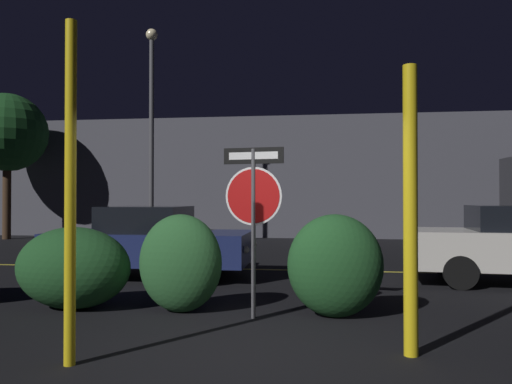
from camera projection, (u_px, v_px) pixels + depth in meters
The scene contains 12 objects.
ground_plane at pixel (250, 354), 5.18m from camera, with size 260.00×260.00×0.00m, color black.
road_center_stripe at pixel (289, 270), 11.26m from camera, with size 42.47×0.12×0.01m, color gold.
stop_sign at pixel (253, 197), 6.74m from camera, with size 0.83×0.14×2.31m.
yellow_pole_left at pixel (70, 192), 4.85m from camera, with size 0.11×0.11×3.36m, color yellow.
yellow_pole_right at pixel (410, 210), 5.13m from camera, with size 0.15×0.15×3.00m, color yellow.
hedge_bush_1 at pixel (73, 268), 7.31m from camera, with size 1.71×1.13×1.20m, color #1E4C23.
hedge_bush_2 at pixel (180, 263), 7.09m from camera, with size 1.19×0.74×1.39m, color #285B2D.
hedge_bush_3 at pixel (335, 266), 6.79m from camera, with size 1.30×0.79×1.40m, color #1E4C23.
passing_car_2 at pixel (151, 242), 10.31m from camera, with size 4.15×2.11×1.45m.
street_lamp at pixel (152, 116), 16.65m from camera, with size 0.39×0.39×7.31m.
tree_0 at pixel (7, 133), 19.94m from camera, with size 3.11×3.11×5.83m.
building_backdrop at pixel (289, 179), 22.51m from camera, with size 28.71×4.23×5.03m, color #4C4C56.
Camera 1 is at (0.75, -5.15, 1.61)m, focal length 35.00 mm.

